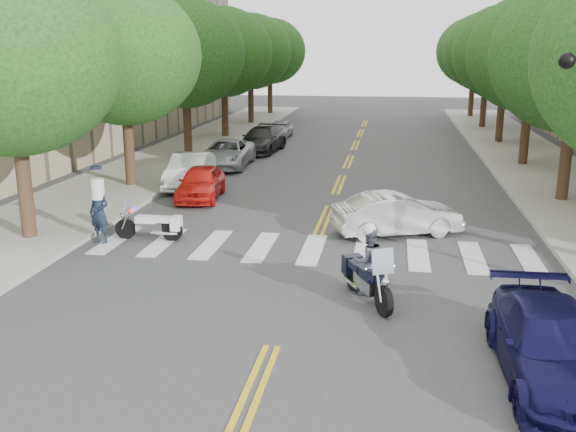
% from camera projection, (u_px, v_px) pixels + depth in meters
% --- Properties ---
extents(ground, '(140.00, 140.00, 0.00)m').
position_uv_depth(ground, '(272.00, 346.00, 12.90)').
color(ground, '#38383A').
rests_on(ground, ground).
extents(sidewalk_left, '(5.00, 60.00, 0.15)m').
position_uv_depth(sidewalk_left, '(176.00, 156.00, 35.36)').
color(sidewalk_left, '#9E9991').
rests_on(sidewalk_left, ground).
extents(sidewalk_right, '(5.00, 60.00, 0.15)m').
position_uv_depth(sidewalk_right, '(537.00, 165.00, 32.41)').
color(sidewalk_right, '#9E9991').
rests_on(sidewalk_right, ground).
extents(tree_l_0, '(6.40, 6.40, 8.45)m').
position_uv_depth(tree_l_0, '(11.00, 57.00, 18.58)').
color(tree_l_0, '#382316').
rests_on(tree_l_0, ground).
extents(tree_l_1, '(6.40, 6.40, 8.45)m').
position_uv_depth(tree_l_1, '(123.00, 55.00, 26.22)').
color(tree_l_1, '#382316').
rests_on(tree_l_1, ground).
extents(tree_l_2, '(6.40, 6.40, 8.45)m').
position_uv_depth(tree_l_2, '(185.00, 53.00, 33.86)').
color(tree_l_2, '#382316').
rests_on(tree_l_2, ground).
extents(tree_l_3, '(6.40, 6.40, 8.45)m').
position_uv_depth(tree_l_3, '(223.00, 52.00, 41.50)').
color(tree_l_3, '#382316').
rests_on(tree_l_3, ground).
extents(tree_l_4, '(6.40, 6.40, 8.45)m').
position_uv_depth(tree_l_4, '(250.00, 52.00, 49.14)').
color(tree_l_4, '#382316').
rests_on(tree_l_4, ground).
extents(tree_l_5, '(6.40, 6.40, 8.45)m').
position_uv_depth(tree_l_5, '(270.00, 51.00, 56.77)').
color(tree_l_5, '#382316').
rests_on(tree_l_5, ground).
extents(tree_r_2, '(6.40, 6.40, 8.45)m').
position_uv_depth(tree_r_2, '(533.00, 54.00, 31.12)').
color(tree_r_2, '#382316').
rests_on(tree_r_2, ground).
extents(tree_r_3, '(6.40, 6.40, 8.45)m').
position_uv_depth(tree_r_3, '(506.00, 53.00, 38.76)').
color(tree_r_3, '#382316').
rests_on(tree_r_3, ground).
extents(tree_r_4, '(6.40, 6.40, 8.45)m').
position_uv_depth(tree_r_4, '(488.00, 52.00, 46.40)').
color(tree_r_4, '#382316').
rests_on(tree_r_4, ground).
extents(tree_r_5, '(6.40, 6.40, 8.45)m').
position_uv_depth(tree_r_5, '(475.00, 51.00, 54.04)').
color(tree_r_5, '#382316').
rests_on(tree_r_5, ground).
extents(motorcycle_police, '(1.31, 2.21, 1.93)m').
position_uv_depth(motorcycle_police, '(367.00, 266.00, 15.03)').
color(motorcycle_police, black).
rests_on(motorcycle_police, ground).
extents(motorcycle_parked, '(2.16, 0.48, 1.40)m').
position_uv_depth(motorcycle_parked, '(154.00, 225.00, 19.94)').
color(motorcycle_parked, black).
rests_on(motorcycle_parked, ground).
extents(officer_standing, '(0.80, 0.64, 1.93)m').
position_uv_depth(officer_standing, '(99.00, 213.00, 19.52)').
color(officer_standing, '#161F31').
rests_on(officer_standing, ground).
extents(convertible, '(4.33, 2.83, 1.35)m').
position_uv_depth(convertible, '(397.00, 214.00, 20.46)').
color(convertible, silver).
rests_on(convertible, ground).
extents(sedan_blue, '(1.96, 4.63, 1.33)m').
position_uv_depth(sedan_blue, '(553.00, 346.00, 11.42)').
color(sedan_blue, '#0E0D36').
rests_on(sedan_blue, ground).
extents(parked_car_a, '(1.94, 4.00, 1.32)m').
position_uv_depth(parked_car_a, '(201.00, 183.00, 25.38)').
color(parked_car_a, red).
rests_on(parked_car_a, ground).
extents(parked_car_b, '(1.93, 4.48, 1.43)m').
position_uv_depth(parked_car_b, '(190.00, 171.00, 27.54)').
color(parked_car_b, white).
rests_on(parked_car_b, ground).
extents(parked_car_c, '(2.42, 4.98, 1.36)m').
position_uv_depth(parked_car_c, '(227.00, 153.00, 32.27)').
color(parked_car_c, '#AEB0B6').
rests_on(parked_car_c, ground).
extents(parked_car_d, '(2.44, 5.08, 1.43)m').
position_uv_depth(parked_car_d, '(262.00, 140.00, 36.92)').
color(parked_car_d, black).
rests_on(parked_car_d, ground).
extents(parked_car_e, '(1.43, 3.48, 1.18)m').
position_uv_depth(parked_car_e, '(280.00, 129.00, 42.79)').
color(parked_car_e, '#9A999E').
rests_on(parked_car_e, ground).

